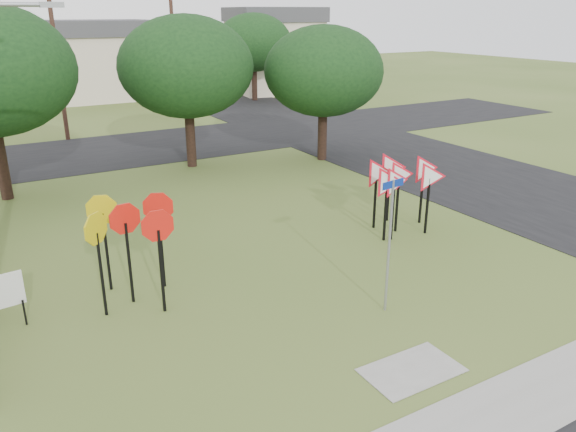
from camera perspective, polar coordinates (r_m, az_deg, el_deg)
name	(u,v)px	position (r m, az deg, el deg)	size (l,w,h in m)	color
ground	(343,318)	(13.62, 5.59, -10.29)	(140.00, 140.00, 0.00)	#405620
sidewalk	(481,423)	(11.12, 19.02, -19.27)	(30.00, 1.60, 0.02)	gray
street_right	(425,162)	(28.05, 13.75, 5.36)	(8.00, 50.00, 0.02)	black
street_far	(122,150)	(31.03, -16.52, 6.49)	(60.00, 8.00, 0.02)	black
curb_pad	(412,370)	(12.08, 12.45, -15.05)	(2.00, 1.20, 0.02)	gray
street_name_sign	(390,239)	(13.29, 10.27, -2.31)	(0.68, 0.12, 3.30)	gray
stop_sign_cluster	(129,229)	(14.05, -15.85, -1.26)	(2.40, 1.99, 2.63)	black
yield_sign_cluster	(400,178)	(18.46, 11.32, 3.80)	(3.11, 2.05, 2.47)	black
far_pole_a	(57,56)	(33.89, -22.44, 14.81)	(1.40, 0.24, 9.00)	#43291F
far_pole_b	(174,51)	(39.72, -11.51, 16.07)	(1.40, 0.24, 8.50)	#43291F
house_mid	(103,59)	(50.79, -18.27, 14.93)	(8.40, 8.40, 6.20)	beige
house_right	(274,50)	(51.97, -1.47, 16.53)	(8.30, 8.30, 7.20)	beige
tree_near_mid	(186,67)	(26.16, -10.29, 14.68)	(6.00, 6.00, 6.80)	black
tree_near_right	(324,71)	(27.13, 3.64, 14.46)	(5.60, 5.60, 6.33)	black
tree_far_right	(254,42)	(46.52, -3.50, 17.19)	(6.00, 6.00, 6.80)	black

